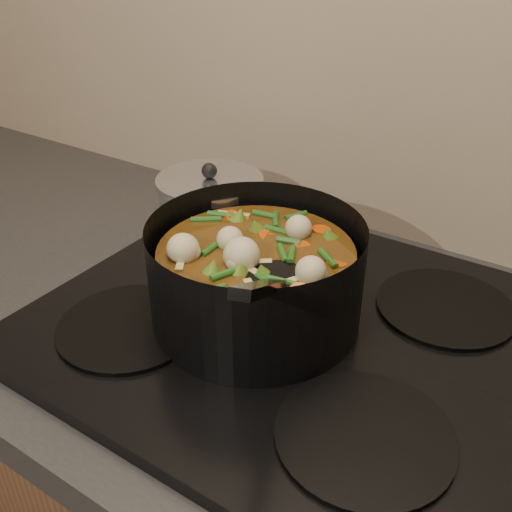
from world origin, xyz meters
The scene contains 3 objects.
stovetop centered at (0.00, 1.93, 0.92)m, with size 0.62×0.54×0.03m.
stockpot centered at (-0.04, 1.91, 0.99)m, with size 0.30×0.35×0.20m.
saucepan centered at (-0.21, 2.04, 0.99)m, with size 0.16×0.16×0.13m.
Camera 1 is at (0.29, 1.41, 1.38)m, focal length 40.00 mm.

